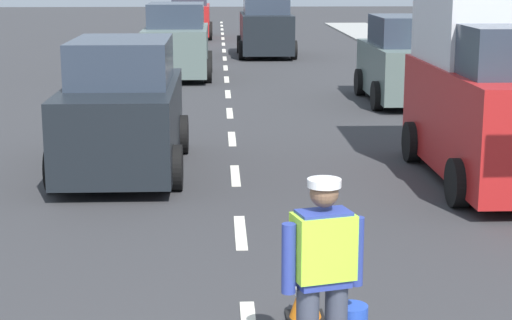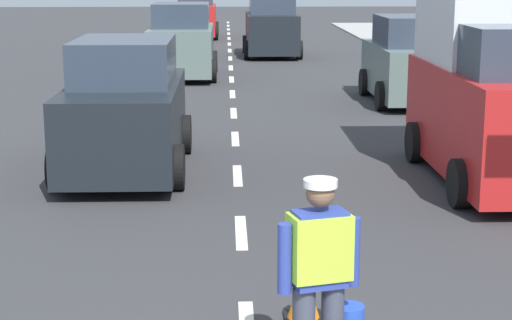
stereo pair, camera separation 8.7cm
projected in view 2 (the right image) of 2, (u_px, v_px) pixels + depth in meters
The scene contains 10 objects.
ground_plane at pixel (231, 78), 25.66m from camera, with size 96.00×96.00×0.00m, color #333335.
lane_center_line at pixel (230, 63), 29.75m from camera, with size 0.14×46.40×0.01m.
road_worker at pixel (321, 272), 6.66m from camera, with size 0.72×0.50×1.67m.
traffic_cone_near at pixel (304, 296), 8.03m from camera, with size 0.36×0.36×0.48m.
delivery_truck at pixel (499, 76), 13.16m from camera, with size 2.16×4.60×3.54m.
car_oncoming_lead at pixel (126, 110), 13.86m from camera, with size 1.98×4.20×2.12m.
car_parked_far at pixel (408, 63), 20.87m from camera, with size 1.91×3.94×2.10m.
car_oncoming_second at pixel (182, 43), 25.70m from camera, with size 2.10×4.11×2.19m.
car_oncoming_third at pixel (196, 16), 40.16m from camera, with size 2.06×4.23×2.22m.
car_outgoing_far at pixel (272, 28), 31.82m from camera, with size 2.08×3.95×2.27m.
Camera 2 is at (-0.18, -4.58, 3.22)m, focal length 60.59 mm.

